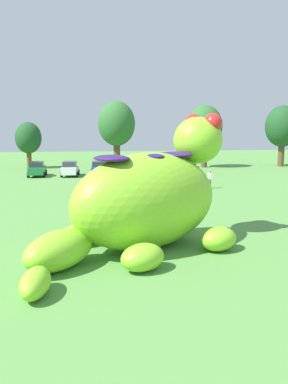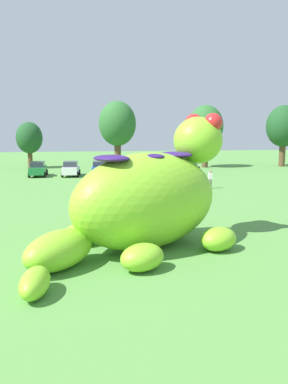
% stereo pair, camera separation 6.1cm
% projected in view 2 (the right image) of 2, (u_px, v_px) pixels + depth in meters
% --- Properties ---
extents(ground_plane, '(160.00, 160.00, 0.00)m').
position_uv_depth(ground_plane, '(155.00, 247.00, 18.82)').
color(ground_plane, '#568E42').
extents(giant_inflatable_creature, '(10.22, 10.33, 6.25)m').
position_uv_depth(giant_inflatable_creature, '(147.00, 199.00, 18.39)').
color(giant_inflatable_creature, '#8CD12D').
rests_on(giant_inflatable_creature, ground).
extents(car_green, '(1.95, 4.11, 1.72)m').
position_uv_depth(car_green, '(38.00, 169.00, 46.47)').
color(car_green, '#1E7238').
rests_on(car_green, ground).
extents(car_white, '(2.15, 4.21, 1.72)m').
position_uv_depth(car_white, '(71.00, 169.00, 46.65)').
color(car_white, white).
rests_on(car_white, ground).
extents(car_blue, '(2.10, 4.18, 1.72)m').
position_uv_depth(car_blue, '(100.00, 168.00, 46.95)').
color(car_blue, '#2347B7').
rests_on(car_blue, ground).
extents(car_orange, '(2.32, 4.28, 1.72)m').
position_uv_depth(car_orange, '(130.00, 168.00, 47.85)').
color(car_orange, orange).
rests_on(car_orange, ground).
extents(car_silver, '(2.07, 4.17, 1.72)m').
position_uv_depth(car_silver, '(160.00, 168.00, 47.04)').
color(car_silver, '#B7BABF').
rests_on(car_silver, ground).
extents(car_black, '(1.96, 4.11, 1.72)m').
position_uv_depth(car_black, '(188.00, 167.00, 48.23)').
color(car_black, black).
rests_on(car_black, ground).
extents(tree_left, '(3.59, 3.59, 6.38)m').
position_uv_depth(tree_left, '(29.00, 138.00, 55.37)').
color(tree_left, brown).
rests_on(tree_left, ground).
extents(tree_mid_left, '(5.25, 5.25, 9.31)m').
position_uv_depth(tree_mid_left, '(117.00, 124.00, 56.65)').
color(tree_mid_left, brown).
rests_on(tree_mid_left, ground).
extents(tree_centre_left, '(4.93, 4.93, 8.75)m').
position_uv_depth(tree_centre_left, '(206.00, 127.00, 56.48)').
color(tree_centre_left, brown).
rests_on(tree_centre_left, ground).
extents(tree_centre, '(4.95, 4.95, 8.79)m').
position_uv_depth(tree_centre, '(284.00, 127.00, 57.92)').
color(tree_centre, brown).
rests_on(tree_centre, ground).
extents(spectator_near_inflatable, '(0.38, 0.26, 1.71)m').
position_uv_depth(spectator_near_inflatable, '(110.00, 205.00, 24.59)').
color(spectator_near_inflatable, '#2D334C').
rests_on(spectator_near_inflatable, ground).
extents(spectator_mid_field, '(0.38, 0.26, 1.71)m').
position_uv_depth(spectator_mid_field, '(210.00, 179.00, 36.88)').
color(spectator_mid_field, '#726656').
rests_on(spectator_mid_field, ground).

